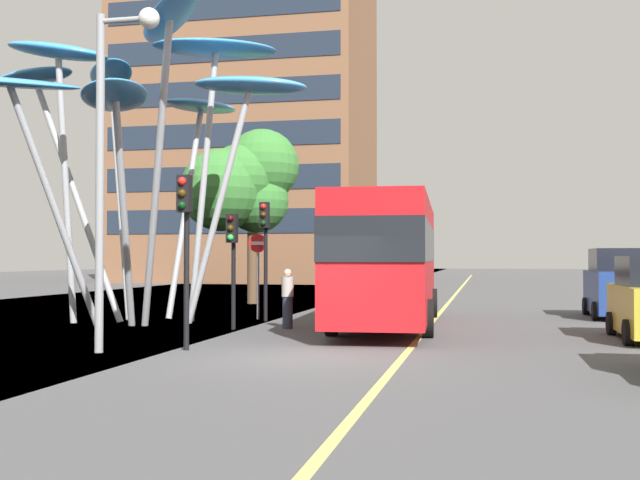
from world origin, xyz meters
name	(u,v)px	position (x,y,z in m)	size (l,w,h in m)	color
ground	(274,359)	(-0.69, 0.00, -0.05)	(120.00, 240.00, 0.10)	#4C4C4F
red_bus	(388,255)	(0.73, 7.35, 2.09)	(3.07, 11.43, 3.82)	red
leaf_sculpture	(145,93)	(-6.77, 6.97, 7.08)	(10.72, 11.29, 9.06)	#9EA0A5
traffic_light_kerb_near	(185,224)	(-2.82, 0.50, 2.73)	(0.28, 0.42, 3.78)	black
traffic_light_kerb_far	(232,245)	(-3.35, 5.24, 2.34)	(0.28, 0.42, 3.21)	black
traffic_light_island_mid	(265,235)	(-3.25, 8.12, 2.70)	(0.28, 0.42, 3.73)	black
car_parked_far	(618,285)	(7.80, 11.94, 1.08)	(1.96, 3.96, 2.30)	navy
street_lamp	(114,133)	(-4.16, -0.19, 4.63)	(1.41, 0.44, 7.24)	gray
tree_pavement_near	(241,183)	(-6.88, 16.86, 5.22)	(4.84, 4.59, 7.63)	brown
pedestrian	(288,299)	(-1.94, 5.93, 0.84)	(0.34, 0.34, 1.68)	#2D3342
no_entry_sign	(258,263)	(-3.71, 8.90, 1.83)	(0.60, 0.12, 2.76)	gray
backdrop_building	(250,127)	(-15.88, 46.91, 12.89)	(19.46, 14.73, 25.77)	brown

